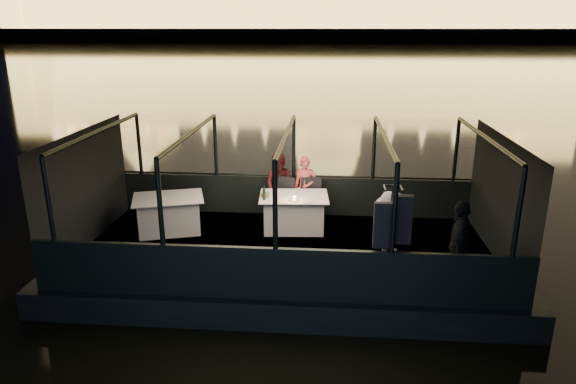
# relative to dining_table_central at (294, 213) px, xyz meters

# --- Properties ---
(river_water) EXTENTS (500.00, 500.00, 0.00)m
(river_water) POSITION_rel_dining_table_central_xyz_m (-0.07, 78.98, -0.89)
(river_water) COLOR black
(river_water) RESTS_ON ground
(boat_hull) EXTENTS (8.60, 4.40, 1.00)m
(boat_hull) POSITION_rel_dining_table_central_xyz_m (-0.07, -1.02, -0.89)
(boat_hull) COLOR black
(boat_hull) RESTS_ON river_water
(boat_deck) EXTENTS (8.00, 4.00, 0.04)m
(boat_deck) POSITION_rel_dining_table_central_xyz_m (-0.07, -1.02, -0.41)
(boat_deck) COLOR black
(boat_deck) RESTS_ON boat_hull
(gunwale_port) EXTENTS (8.00, 0.08, 0.90)m
(gunwale_port) POSITION_rel_dining_table_central_xyz_m (-0.07, 0.98, 0.06)
(gunwale_port) COLOR black
(gunwale_port) RESTS_ON boat_deck
(gunwale_starboard) EXTENTS (8.00, 0.08, 0.90)m
(gunwale_starboard) POSITION_rel_dining_table_central_xyz_m (-0.07, -3.02, 0.06)
(gunwale_starboard) COLOR black
(gunwale_starboard) RESTS_ON boat_deck
(cabin_glass_port) EXTENTS (8.00, 0.02, 1.40)m
(cabin_glass_port) POSITION_rel_dining_table_central_xyz_m (-0.07, 0.98, 1.21)
(cabin_glass_port) COLOR #99B2B2
(cabin_glass_port) RESTS_ON gunwale_port
(cabin_glass_starboard) EXTENTS (8.00, 0.02, 1.40)m
(cabin_glass_starboard) POSITION_rel_dining_table_central_xyz_m (-0.07, -3.02, 1.21)
(cabin_glass_starboard) COLOR #99B2B2
(cabin_glass_starboard) RESTS_ON gunwale_starboard
(cabin_roof_glass) EXTENTS (8.00, 4.00, 0.02)m
(cabin_roof_glass) POSITION_rel_dining_table_central_xyz_m (-0.07, -1.02, 1.91)
(cabin_roof_glass) COLOR #99B2B2
(cabin_roof_glass) RESTS_ON boat_deck
(end_wall_fore) EXTENTS (0.02, 4.00, 2.30)m
(end_wall_fore) POSITION_rel_dining_table_central_xyz_m (-4.07, -1.02, 0.76)
(end_wall_fore) COLOR black
(end_wall_fore) RESTS_ON boat_deck
(end_wall_aft) EXTENTS (0.02, 4.00, 2.30)m
(end_wall_aft) POSITION_rel_dining_table_central_xyz_m (3.93, -1.02, 0.76)
(end_wall_aft) COLOR black
(end_wall_aft) RESTS_ON boat_deck
(canopy_ribs) EXTENTS (8.00, 4.00, 2.30)m
(canopy_ribs) POSITION_rel_dining_table_central_xyz_m (-0.07, -1.02, 0.76)
(canopy_ribs) COLOR black
(canopy_ribs) RESTS_ON boat_deck
(embankment) EXTENTS (400.00, 140.00, 6.00)m
(embankment) POSITION_rel_dining_table_central_xyz_m (-0.07, 208.98, 0.11)
(embankment) COLOR #423D33
(embankment) RESTS_ON ground
(dining_table_central) EXTENTS (1.52, 1.15, 0.77)m
(dining_table_central) POSITION_rel_dining_table_central_xyz_m (0.00, 0.00, 0.00)
(dining_table_central) COLOR silver
(dining_table_central) RESTS_ON boat_deck
(dining_table_aft) EXTENTS (1.70, 1.43, 0.77)m
(dining_table_aft) POSITION_rel_dining_table_central_xyz_m (-2.65, -0.32, 0.00)
(dining_table_aft) COLOR silver
(dining_table_aft) RESTS_ON boat_deck
(chair_port_left) EXTENTS (0.59, 0.59, 0.98)m
(chair_port_left) POSITION_rel_dining_table_central_xyz_m (-0.24, 0.45, 0.06)
(chair_port_left) COLOR black
(chair_port_left) RESTS_ON boat_deck
(chair_port_right) EXTENTS (0.46, 0.46, 0.99)m
(chair_port_right) POSITION_rel_dining_table_central_xyz_m (0.34, 0.45, 0.06)
(chair_port_right) COLOR black
(chair_port_right) RESTS_ON boat_deck
(coat_stand) EXTENTS (0.56, 0.46, 1.91)m
(coat_stand) POSITION_rel_dining_table_central_xyz_m (1.71, -2.77, 0.51)
(coat_stand) COLOR black
(coat_stand) RESTS_ON boat_deck
(person_woman_coral) EXTENTS (0.54, 0.38, 1.44)m
(person_woman_coral) POSITION_rel_dining_table_central_xyz_m (0.20, 0.72, 0.36)
(person_woman_coral) COLOR #E55359
(person_woman_coral) RESTS_ON boat_deck
(person_man_maroon) EXTENTS (0.85, 0.74, 1.50)m
(person_man_maroon) POSITION_rel_dining_table_central_xyz_m (-0.37, 0.72, 0.36)
(person_man_maroon) COLOR #3A1014
(person_man_maroon) RESTS_ON boat_deck
(passenger_stripe) EXTENTS (0.58, 1.00, 1.52)m
(passenger_stripe) POSITION_rel_dining_table_central_xyz_m (1.82, -1.89, 0.47)
(passenger_stripe) COLOR silver
(passenger_stripe) RESTS_ON boat_deck
(passenger_dark) EXTENTS (0.64, 0.98, 1.54)m
(passenger_dark) POSITION_rel_dining_table_central_xyz_m (2.90, -2.36, 0.47)
(passenger_dark) COLOR black
(passenger_dark) RESTS_ON boat_deck
(wine_bottle) EXTENTS (0.07, 0.07, 0.30)m
(wine_bottle) POSITION_rel_dining_table_central_xyz_m (-0.60, -0.30, 0.53)
(wine_bottle) COLOR #14371B
(wine_bottle) RESTS_ON dining_table_central
(bread_basket) EXTENTS (0.23, 0.23, 0.08)m
(bread_basket) POSITION_rel_dining_table_central_xyz_m (-0.60, -0.10, 0.42)
(bread_basket) COLOR brown
(bread_basket) RESTS_ON dining_table_central
(amber_candle) EXTENTS (0.08, 0.08, 0.09)m
(amber_candle) POSITION_rel_dining_table_central_xyz_m (0.03, -0.30, 0.42)
(amber_candle) COLOR #FE953F
(amber_candle) RESTS_ON dining_table_central
(plate_near) EXTENTS (0.34, 0.34, 0.02)m
(plate_near) POSITION_rel_dining_table_central_xyz_m (0.29, -0.34, 0.39)
(plate_near) COLOR silver
(plate_near) RESTS_ON dining_table_central
(plate_far) EXTENTS (0.26, 0.26, 0.01)m
(plate_far) POSITION_rel_dining_table_central_xyz_m (-0.48, -0.01, 0.39)
(plate_far) COLOR silver
(plate_far) RESTS_ON dining_table_central
(wine_glass_white) EXTENTS (0.08, 0.08, 0.19)m
(wine_glass_white) POSITION_rel_dining_table_central_xyz_m (-0.48, -0.40, 0.48)
(wine_glass_white) COLOR white
(wine_glass_white) RESTS_ON dining_table_central
(wine_glass_red) EXTENTS (0.07, 0.07, 0.20)m
(wine_glass_red) POSITION_rel_dining_table_central_xyz_m (0.10, -0.09, 0.48)
(wine_glass_red) COLOR white
(wine_glass_red) RESTS_ON dining_table_central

